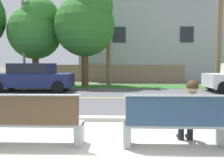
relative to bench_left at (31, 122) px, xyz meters
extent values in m
plane|color=#665B4C|center=(1.35, 7.66, -0.46)|extent=(140.00, 140.00, 0.00)
cube|color=#B7B2A8|center=(1.35, 0.06, -0.45)|extent=(44.00, 3.60, 0.01)
cube|color=#ADA89E|center=(1.35, 2.01, -0.41)|extent=(44.00, 0.30, 0.11)
cube|color=#515156|center=(1.35, 6.16, -0.46)|extent=(52.00, 8.00, 0.01)
cube|color=#E0CC4C|center=(1.35, 6.16, -0.45)|extent=(48.00, 0.14, 0.01)
cube|color=#2D6026|center=(1.35, 11.42, -0.45)|extent=(48.00, 2.80, 0.02)
cube|color=#9EA0A8|center=(0.90, 0.07, -0.24)|extent=(0.14, 0.40, 0.45)
cube|color=#9EA0A8|center=(0.00, 0.07, -0.04)|extent=(1.93, 0.44, 0.05)
cube|color=brown|center=(0.00, -0.13, 0.25)|extent=(1.85, 0.12, 0.52)
cylinder|color=#9EA0A8|center=(0.00, -0.14, 0.53)|extent=(1.93, 0.04, 0.04)
cube|color=#9EA0A8|center=(1.80, 0.07, -0.24)|extent=(0.14, 0.40, 0.45)
cube|color=#9EA0A8|center=(3.59, 0.07, -0.24)|extent=(0.14, 0.40, 0.45)
cube|color=#9EA0A8|center=(2.69, 0.07, -0.04)|extent=(1.93, 0.44, 0.05)
cube|color=navy|center=(2.69, -0.13, 0.25)|extent=(1.85, 0.12, 0.52)
cylinder|color=#9EA0A8|center=(2.69, -0.14, 0.53)|extent=(1.93, 0.04, 0.04)
cylinder|color=black|center=(2.90, 0.26, 0.05)|extent=(0.15, 0.42, 0.15)
cylinder|color=black|center=(3.08, 0.26, 0.05)|extent=(0.15, 0.42, 0.15)
cylinder|color=black|center=(2.90, 0.45, -0.25)|extent=(0.12, 0.12, 0.43)
cube|color=black|center=(2.90, 0.53, -0.43)|extent=(0.09, 0.24, 0.07)
cylinder|color=black|center=(3.08, 0.45, -0.25)|extent=(0.12, 0.12, 0.43)
cube|color=black|center=(3.08, 0.53, -0.43)|extent=(0.09, 0.24, 0.07)
cube|color=#6B7047|center=(2.99, 0.07, 0.25)|extent=(0.34, 0.20, 0.52)
cylinder|color=#6B7047|center=(2.78, 0.09, 0.27)|extent=(0.09, 0.09, 0.46)
cylinder|color=#6B7047|center=(3.21, 0.09, 0.27)|extent=(0.09, 0.09, 0.46)
sphere|color=tan|center=(2.99, 0.08, 0.64)|extent=(0.21, 0.21, 0.21)
sphere|color=#382819|center=(2.99, 0.08, 0.68)|extent=(0.22, 0.22, 0.22)
cylinder|color=black|center=(6.90, 7.72, -0.14)|extent=(0.64, 0.18, 0.64)
cylinder|color=black|center=(6.90, 9.40, -0.14)|extent=(0.64, 0.18, 0.64)
cube|color=navy|center=(-3.13, 8.56, 0.16)|extent=(4.30, 1.76, 0.72)
cube|color=navy|center=(-3.13, 8.56, 0.78)|extent=(2.24, 1.58, 0.60)
cube|color=black|center=(-3.13, 8.56, 0.80)|extent=(2.15, 1.62, 0.43)
cylinder|color=black|center=(-1.53, 7.72, -0.14)|extent=(0.64, 0.18, 0.64)
cylinder|color=black|center=(-1.53, 9.40, -0.14)|extent=(0.64, 0.18, 0.64)
cylinder|color=black|center=(-4.73, 9.40, -0.14)|extent=(0.64, 0.18, 0.64)
cylinder|color=gray|center=(-4.59, 11.02, 3.03)|extent=(0.16, 0.16, 6.97)
cylinder|color=brown|center=(-4.19, 11.99, 0.67)|extent=(0.45, 0.45, 2.27)
sphere|color=#33752D|center=(-4.19, 11.99, 3.17)|extent=(3.63, 3.63, 3.63)
sphere|color=#33752D|center=(-3.74, 11.72, 4.26)|extent=(2.54, 2.54, 2.54)
cylinder|color=brown|center=(-0.66, 11.38, 0.78)|extent=(0.47, 0.47, 2.48)
sphere|color=#2D6B28|center=(-0.66, 11.38, 3.50)|extent=(3.96, 3.96, 3.96)
sphere|color=#2D6B28|center=(-0.16, 11.09, 4.69)|extent=(2.77, 2.77, 2.77)
cylinder|color=brown|center=(0.90, 12.16, 3.51)|extent=(0.32, 0.32, 7.94)
cylinder|color=brown|center=(8.40, 12.13, 4.47)|extent=(0.32, 0.32, 9.86)
cube|color=gray|center=(0.56, 15.72, 0.24)|extent=(13.00, 0.36, 1.40)
cube|color=#A3ADB2|center=(4.40, 18.92, 3.09)|extent=(12.46, 6.40, 7.10)
cube|color=#474C56|center=(4.40, 18.92, 6.94)|extent=(13.46, 6.91, 0.60)
cube|color=#232833|center=(1.59, 15.69, 3.44)|extent=(1.10, 0.06, 1.30)
cube|color=#232833|center=(7.20, 15.69, 3.44)|extent=(1.10, 0.06, 1.30)
camera|label=1|loc=(1.66, -4.28, 1.11)|focal=37.94mm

